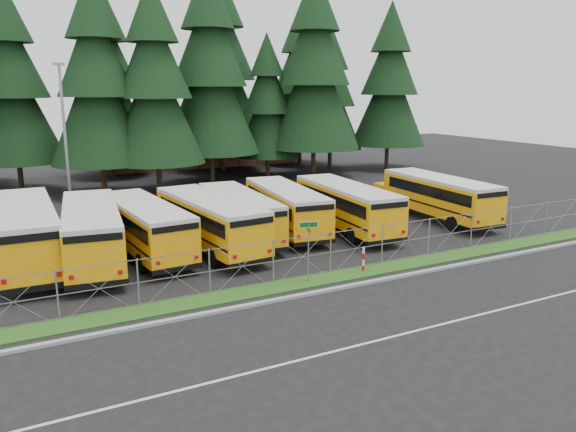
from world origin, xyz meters
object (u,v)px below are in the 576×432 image
Objects in this scene: striped_bollard at (363,259)px; bus_5 at (284,209)px; bus_0 at (25,235)px; bus_east at (435,198)px; bus_6 at (343,207)px; bus_3 at (207,223)px; light_standard at (65,135)px; street_sign at (308,239)px; bus_2 at (143,228)px; bus_1 at (92,234)px; bus_4 at (237,216)px.

bus_5 is at bearing 88.80° from striped_bollard.
bus_east is (24.69, -1.59, -0.13)m from bus_0.
bus_3 is at bearing -175.33° from bus_6.
street_sign is at bearing -68.58° from light_standard.
bus_6 is 19.19m from light_standard.
street_sign is (-13.65, -6.95, 0.61)m from bus_east.
bus_5 is 3.74× the size of street_sign.
bus_2 is at bearing -79.32° from light_standard.
bus_5 is at bearing 13.20° from bus_1.
bus_1 is 11.39m from bus_5.
bus_1 reaches higher than bus_4.
bus_1 reaches higher than bus_5.
light_standard is (0.43, 11.91, 4.03)m from bus_1.
bus_1 is 1.08× the size of bus_4.
bus_6 is (12.07, -0.61, 0.04)m from bus_2.
bus_6 and bus_east have the same top height.
bus_2 is 5.58m from bus_4.
light_standard is at bearing 152.72° from bus_east.
bus_4 is 1.02× the size of light_standard.
light_standard is (-10.90, 10.74, 4.12)m from bus_5.
street_sign reaches higher than striped_bollard.
bus_5 is (8.72, 0.84, -0.01)m from bus_2.
street_sign is at bearing -78.39° from bus_3.
bus_0 is 16.47m from striped_bollard.
bus_1 is at bearing 146.23° from striped_bollard.
light_standard is at bearing 73.63° from bus_0.
bus_0 is at bearing 169.19° from bus_1.
bus_0 is 1.12× the size of bus_2.
bus_3 is (5.91, -0.31, -0.04)m from bus_1.
bus_6 is (6.52, -1.17, 0.07)m from bus_4.
light_standard is (-5.48, 12.22, 4.07)m from bus_3.
bus_0 is 5.62m from bus_2.
street_sign reaches higher than bus_5.
bus_6 is at bearing -179.57° from bus_east.
bus_2 is 12.48m from light_standard.
bus_0 reaches higher than bus_6.
bus_3 is at bearing 126.24° from striped_bollard.
bus_0 is 1.09× the size of bus_6.
street_sign is (8.07, -7.57, 0.56)m from bus_1.
bus_east is at bearing 5.69° from bus_1.
bus_0 is 24.74m from bus_east.
bus_4 is 8.49m from street_sign.
bus_3 reaches higher than bus_5.
bus_1 reaches higher than striped_bollard.
light_standard reaches higher than bus_6.
bus_5 is at bearing -44.58° from light_standard.
bus_6 is at bearing -7.09° from bus_2.
bus_5 is 15.85m from light_standard.
bus_3 is 8.90m from striped_bollard.
bus_5 is (14.30, 0.20, -0.18)m from bus_0.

